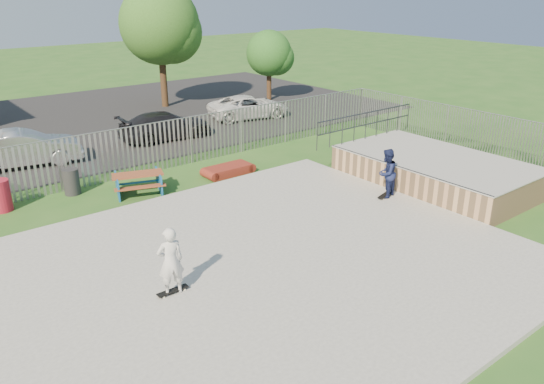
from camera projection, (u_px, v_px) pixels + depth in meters
ground at (247, 273)px, 14.01m from camera, size 120.00×120.00×0.00m
concrete_slab at (246, 271)px, 13.98m from camera, size 15.00×12.00×0.15m
quarter_pipe at (434, 170)px, 20.04m from camera, size 5.50×7.05×2.19m
fence at (190, 182)px, 17.57m from camera, size 26.04×16.02×2.00m
picnic_table at (138, 183)px, 19.25m from camera, size 2.16×1.96×0.75m
funbox at (228, 170)px, 21.22m from camera, size 1.79×0.89×0.36m
trash_bin_red at (1, 196)px, 17.69m from camera, size 0.65×0.65×1.09m
trash_bin_grey at (71, 182)px, 19.13m from camera, size 0.57×0.57×0.95m
parking_lot at (36, 129)px, 27.88m from camera, size 40.00×18.00×0.02m
car_silver at (24, 148)px, 22.00m from camera, size 4.74×2.39×1.49m
car_dark at (166, 126)px, 25.88m from camera, size 4.67×2.13×1.33m
car_white at (249, 107)px, 29.98m from camera, size 4.92×3.04×1.27m
tree_mid at (159, 24)px, 31.28m from camera, size 4.72×4.72×7.28m
tree_right at (269, 53)px, 33.81m from camera, size 2.90×2.90×4.47m
skateboard_a at (385, 196)px, 18.64m from camera, size 0.82×0.41×0.08m
skateboard_b at (173, 291)px, 12.83m from camera, size 0.80×0.20×0.08m
skater_navy at (386, 173)px, 18.33m from camera, size 0.99×0.86×1.74m
skater_white at (171, 261)px, 12.52m from camera, size 0.70×0.52×1.74m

